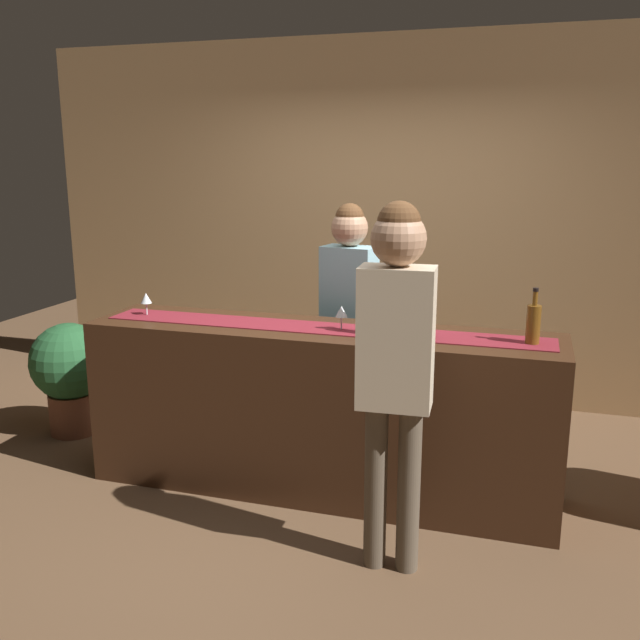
{
  "coord_description": "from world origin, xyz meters",
  "views": [
    {
      "loc": [
        1.13,
        -3.71,
        1.97
      ],
      "look_at": [
        0.0,
        0.0,
        1.05
      ],
      "focal_mm": 38.96,
      "sensor_mm": 36.0,
      "label": 1
    }
  ],
  "objects_px": {
    "wine_bottle_clear": "(364,314)",
    "potted_plant_tall": "(70,370)",
    "wine_bottle_green": "(428,318)",
    "wine_glass_mid_counter": "(146,299)",
    "bartender": "(349,303)",
    "wine_glass_near_customer": "(341,312)",
    "wine_bottle_amber": "(533,323)",
    "customer_sipping": "(396,348)"
  },
  "relations": [
    {
      "from": "bartender",
      "to": "wine_bottle_amber",
      "type": "bearing_deg",
      "value": 162.74
    },
    {
      "from": "customer_sipping",
      "to": "potted_plant_tall",
      "type": "xyz_separation_m",
      "value": [
        -2.55,
        1.02,
        -0.64
      ]
    },
    {
      "from": "wine_glass_mid_counter",
      "to": "bartender",
      "type": "distance_m",
      "value": 1.29
    },
    {
      "from": "wine_bottle_clear",
      "to": "potted_plant_tall",
      "type": "height_order",
      "value": "wine_bottle_clear"
    },
    {
      "from": "wine_bottle_amber",
      "to": "wine_glass_mid_counter",
      "type": "relative_size",
      "value": 2.1
    },
    {
      "from": "wine_bottle_amber",
      "to": "bartender",
      "type": "xyz_separation_m",
      "value": [
        -1.15,
        0.59,
        -0.08
      ]
    },
    {
      "from": "wine_bottle_amber",
      "to": "wine_bottle_green",
      "type": "height_order",
      "value": "same"
    },
    {
      "from": "wine_bottle_amber",
      "to": "wine_glass_near_customer",
      "type": "relative_size",
      "value": 2.1
    },
    {
      "from": "customer_sipping",
      "to": "potted_plant_tall",
      "type": "bearing_deg",
      "value": 155.29
    },
    {
      "from": "wine_bottle_green",
      "to": "wine_bottle_amber",
      "type": "bearing_deg",
      "value": 3.7
    },
    {
      "from": "wine_bottle_amber",
      "to": "bartender",
      "type": "height_order",
      "value": "bartender"
    },
    {
      "from": "wine_bottle_green",
      "to": "wine_glass_near_customer",
      "type": "relative_size",
      "value": 2.1
    },
    {
      "from": "wine_glass_mid_counter",
      "to": "potted_plant_tall",
      "type": "xyz_separation_m",
      "value": [
        -0.85,
        0.32,
        -0.64
      ]
    },
    {
      "from": "wine_bottle_amber",
      "to": "wine_glass_near_customer",
      "type": "xyz_separation_m",
      "value": [
        -1.04,
        -0.0,
        -0.01
      ]
    },
    {
      "from": "wine_bottle_green",
      "to": "potted_plant_tall",
      "type": "relative_size",
      "value": 0.37
    },
    {
      "from": "wine_bottle_amber",
      "to": "wine_bottle_clear",
      "type": "height_order",
      "value": "same"
    },
    {
      "from": "wine_bottle_green",
      "to": "wine_bottle_clear",
      "type": "relative_size",
      "value": 1.0
    },
    {
      "from": "wine_glass_mid_counter",
      "to": "potted_plant_tall",
      "type": "height_order",
      "value": "wine_glass_mid_counter"
    },
    {
      "from": "wine_bottle_amber",
      "to": "customer_sipping",
      "type": "xyz_separation_m",
      "value": [
        -0.6,
        -0.68,
        -0.0
      ]
    },
    {
      "from": "wine_glass_near_customer",
      "to": "wine_glass_mid_counter",
      "type": "bearing_deg",
      "value": 179.38
    },
    {
      "from": "wine_bottle_green",
      "to": "wine_glass_near_customer",
      "type": "height_order",
      "value": "wine_bottle_green"
    },
    {
      "from": "wine_bottle_clear",
      "to": "potted_plant_tall",
      "type": "bearing_deg",
      "value": 170.37
    },
    {
      "from": "customer_sipping",
      "to": "wine_bottle_green",
      "type": "bearing_deg",
      "value": 82.1
    },
    {
      "from": "wine_bottle_amber",
      "to": "wine_bottle_clear",
      "type": "xyz_separation_m",
      "value": [
        -0.9,
        -0.05,
        0.0
      ]
    },
    {
      "from": "bartender",
      "to": "potted_plant_tall",
      "type": "distance_m",
      "value": 2.09
    },
    {
      "from": "wine_bottle_clear",
      "to": "customer_sipping",
      "type": "xyz_separation_m",
      "value": [
        0.3,
        -0.64,
        -0.0
      ]
    },
    {
      "from": "wine_bottle_amber",
      "to": "wine_bottle_green",
      "type": "distance_m",
      "value": 0.55
    },
    {
      "from": "wine_glass_near_customer",
      "to": "wine_glass_mid_counter",
      "type": "relative_size",
      "value": 1.0
    },
    {
      "from": "potted_plant_tall",
      "to": "customer_sipping",
      "type": "bearing_deg",
      "value": -21.76
    },
    {
      "from": "wine_bottle_clear",
      "to": "customer_sipping",
      "type": "height_order",
      "value": "customer_sipping"
    },
    {
      "from": "wine_glass_mid_counter",
      "to": "bartender",
      "type": "xyz_separation_m",
      "value": [
        1.15,
        0.57,
        -0.07
      ]
    },
    {
      "from": "wine_bottle_green",
      "to": "wine_bottle_clear",
      "type": "xyz_separation_m",
      "value": [
        -0.36,
        -0.01,
        0.0
      ]
    },
    {
      "from": "wine_bottle_amber",
      "to": "bartender",
      "type": "bearing_deg",
      "value": 153.01
    },
    {
      "from": "wine_glass_mid_counter",
      "to": "bartender",
      "type": "height_order",
      "value": "bartender"
    },
    {
      "from": "customer_sipping",
      "to": "potted_plant_tall",
      "type": "distance_m",
      "value": 2.82
    },
    {
      "from": "wine_bottle_clear",
      "to": "wine_glass_near_customer",
      "type": "height_order",
      "value": "wine_bottle_clear"
    },
    {
      "from": "wine_glass_near_customer",
      "to": "customer_sipping",
      "type": "xyz_separation_m",
      "value": [
        0.44,
        -0.68,
        0.01
      ]
    },
    {
      "from": "wine_bottle_green",
      "to": "potted_plant_tall",
      "type": "distance_m",
      "value": 2.71
    },
    {
      "from": "wine_bottle_amber",
      "to": "potted_plant_tall",
      "type": "bearing_deg",
      "value": 173.93
    },
    {
      "from": "wine_glass_mid_counter",
      "to": "potted_plant_tall",
      "type": "distance_m",
      "value": 1.11
    },
    {
      "from": "wine_bottle_green",
      "to": "bartender",
      "type": "relative_size",
      "value": 0.18
    },
    {
      "from": "wine_glass_near_customer",
      "to": "wine_bottle_clear",
      "type": "bearing_deg",
      "value": -17.97
    }
  ]
}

